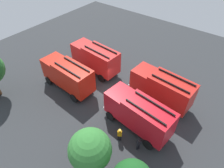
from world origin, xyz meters
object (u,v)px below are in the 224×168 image
Objects in this scene: fire_truck_1 at (95,57)px; fire_truck_3 at (68,75)px; firefighter_0 at (139,144)px; traffic_cone_0 at (115,60)px; firefighter_1 at (152,78)px; fire_truck_2 at (139,113)px; tree_1 at (90,150)px; firefighter_2 at (120,135)px; fire_truck_0 at (162,87)px.

fire_truck_1 and fire_truck_3 have the same top height.
firefighter_0 reaches higher than traffic_cone_0.
traffic_cone_0 is at bearing 69.81° from firefighter_1.
fire_truck_2 is at bearing -176.55° from fire_truck_3.
traffic_cone_0 is (-0.84, -3.21, -1.78)m from fire_truck_1.
tree_1 is 16.70m from traffic_cone_0.
fire_truck_3 is at bearing -168.18° from firefighter_0.
firefighter_1 is 6.85m from traffic_cone_0.
traffic_cone_0 is at bearing 157.71° from firefighter_0.
fire_truck_1 is 3.77m from traffic_cone_0.
fire_truck_2 is at bearing -94.57° from tree_1.
fire_truck_3 is (0.18, 4.78, 0.00)m from fire_truck_1.
fire_truck_3 is 9.76m from firefighter_2.
fire_truck_1 is 1.42× the size of tree_1.
tree_1 is at bearing 120.69° from traffic_cone_0.
firefighter_2 is at bearing 129.27° from traffic_cone_0.
traffic_cone_0 is at bearing -59.31° from tree_1.
fire_truck_0 reaches higher than traffic_cone_0.
traffic_cone_0 is (8.96, -3.13, -1.78)m from fire_truck_0.
firefighter_0 is (-1.46, 2.11, -1.27)m from fire_truck_2.
fire_truck_3 is 10.59m from firefighter_1.
fire_truck_0 is 7.26m from firefighter_2.
tree_1 is at bearing -31.86° from firefighter_2.
fire_truck_0 is 9.88× the size of traffic_cone_0.
fire_truck_2 reaches higher than firefighter_0.
tree_1 reaches higher than firefighter_0.
fire_truck_0 is 9.66m from traffic_cone_0.
fire_truck_2 is 9.90m from fire_truck_3.
fire_truck_0 reaches higher than firefighter_2.
fire_truck_1 reaches higher than firefighter_0.
traffic_cone_0 is (-1.03, -7.99, -1.78)m from fire_truck_3.
fire_truck_3 reaches higher than firefighter_1.
fire_truck_3 is 9.80× the size of traffic_cone_0.
fire_truck_0 and fire_truck_3 have the same top height.
firefighter_1 is at bearing 133.23° from firefighter_0.
firefighter_0 is at bearing 130.40° from fire_truck_2.
fire_truck_0 is 4.51× the size of firefighter_2.
fire_truck_0 and fire_truck_1 have the same top height.
fire_truck_0 is at bearing -93.05° from tree_1.
fire_truck_2 is 4.65× the size of firefighter_0.
fire_truck_3 reaches higher than firefighter_0.
fire_truck_0 is 4.61× the size of firefighter_0.
tree_1 is at bearing -93.60° from firefighter_0.
fire_truck_1 and fire_truck_2 have the same top height.
firefighter_2 is at bearing -149.88° from firefighter_0.
firefighter_0 is (-11.17, 6.75, -1.27)m from fire_truck_1.
fire_truck_2 is at bearing 158.42° from fire_truck_1.
traffic_cone_0 is (6.76, -0.93, -0.53)m from firefighter_1.
fire_truck_2 is at bearing 93.15° from fire_truck_0.
fire_truck_3 is at bearing 91.73° from fire_truck_1.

